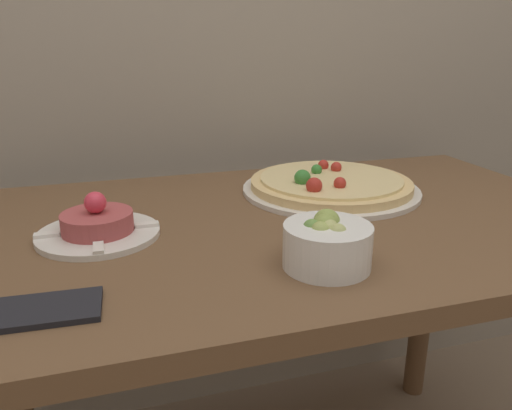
{
  "coord_description": "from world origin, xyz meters",
  "views": [
    {
      "loc": [
        -0.3,
        -0.45,
        1.06
      ],
      "look_at": [
        -0.06,
        0.33,
        0.78
      ],
      "focal_mm": 35.0,
      "sensor_mm": 36.0,
      "label": 1
    }
  ],
  "objects": [
    {
      "name": "tartare_plate",
      "position": [
        -0.32,
        0.36,
        0.76
      ],
      "size": [
        0.2,
        0.2,
        0.08
      ],
      "color": "silver",
      "rests_on": "dining_table"
    },
    {
      "name": "small_bowl",
      "position": [
        -0.01,
        0.15,
        0.78
      ],
      "size": [
        0.13,
        0.13,
        0.08
      ],
      "color": "white",
      "rests_on": "dining_table"
    },
    {
      "name": "napkin",
      "position": [
        -0.39,
        0.13,
        0.75
      ],
      "size": [
        0.13,
        0.08,
        0.01
      ],
      "color": "black",
      "rests_on": "dining_table"
    },
    {
      "name": "dining_table",
      "position": [
        0.0,
        0.36,
        0.63
      ],
      "size": [
        1.24,
        0.72,
        0.74
      ],
      "color": "brown",
      "rests_on": "ground_plane"
    },
    {
      "name": "pizza_plate",
      "position": [
        0.15,
        0.48,
        0.76
      ],
      "size": [
        0.38,
        0.38,
        0.06
      ],
      "color": "silver",
      "rests_on": "dining_table"
    }
  ]
}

